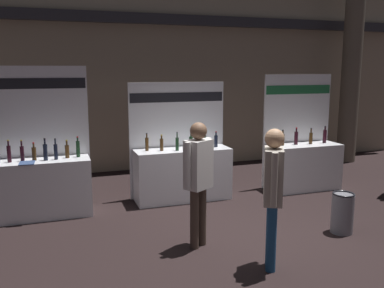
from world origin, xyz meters
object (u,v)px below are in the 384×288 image
Objects in this scene: trash_bin at (342,213)px; visitor_5 at (198,173)px; visitor_0 at (273,186)px; exhibitor_booth_0 at (41,181)px; exhibitor_booth_1 at (182,169)px; exhibitor_booth_2 at (303,161)px.

visitor_5 is at bearing 174.11° from trash_bin.
visitor_0 is 1.00× the size of visitor_5.
exhibitor_booth_0 is at bearing 152.34° from trash_bin.
trash_bin is 2.41m from visitor_5.
exhibitor_booth_0 is at bearing -177.48° from exhibitor_booth_1.
exhibitor_booth_1 is at bearing 177.17° from exhibitor_booth_2.
exhibitor_booth_0 is 1.07× the size of exhibitor_booth_2.
exhibitor_booth_1 is 2.62m from exhibitor_booth_2.
visitor_0 is at bearing -157.30° from trash_bin.
exhibitor_booth_2 is 3.77× the size of trash_bin.
exhibitor_booth_1 is at bearing 127.19° from trash_bin.
exhibitor_booth_2 is 2.43m from trash_bin.
exhibitor_booth_2 is (5.17, -0.02, -0.03)m from exhibitor_booth_0.
exhibitor_booth_0 reaches higher than visitor_0.
exhibitor_booth_2 is 1.33× the size of visitor_5.
visitor_0 is at bearing -47.23° from exhibitor_booth_0.
visitor_5 is at bearing -44.36° from exhibitor_booth_0.
exhibitor_booth_1 reaches higher than trash_bin.
visitor_0 is at bearing -129.19° from exhibitor_booth_2.
trash_bin is at bearing -39.97° from visitor_0.
visitor_5 is (-3.06, -2.04, 0.49)m from exhibitor_booth_2.
exhibitor_booth_2 is 3.71m from visitor_5.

